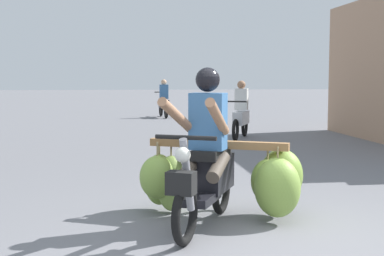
{
  "coord_description": "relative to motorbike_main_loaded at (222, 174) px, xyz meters",
  "views": [
    {
      "loc": [
        -1.23,
        -4.46,
        1.49
      ],
      "look_at": [
        -0.43,
        1.79,
        0.9
      ],
      "focal_mm": 51.37,
      "sensor_mm": 36.0,
      "label": 1
    }
  ],
  "objects": [
    {
      "name": "ground_plane",
      "position": [
        0.21,
        -1.07,
        -0.49
      ],
      "size": [
        120.0,
        120.0,
        0.0
      ],
      "primitive_type": "plane",
      "color": "slate"
    },
    {
      "name": "motorbike_distant_ahead_left",
      "position": [
        1.84,
        7.44,
        0.08
      ],
      "size": [
        0.8,
        1.51,
        1.4
      ],
      "color": "black",
      "rests_on": "ground"
    },
    {
      "name": "motorbike_distant_ahead_right",
      "position": [
        0.51,
        14.54,
        0.08
      ],
      "size": [
        0.5,
        1.62,
        1.4
      ],
      "color": "black",
      "rests_on": "ground"
    },
    {
      "name": "motorbike_main_loaded",
      "position": [
        0.0,
        0.0,
        0.0
      ],
      "size": [
        1.86,
        1.84,
        1.58
      ],
      "color": "black",
      "rests_on": "ground"
    }
  ]
}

